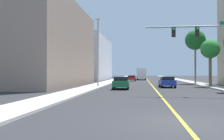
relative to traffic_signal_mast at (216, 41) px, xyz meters
name	(u,v)px	position (x,y,z in m)	size (l,w,h in m)	color
ground	(149,82)	(-4.66, 30.89, -4.66)	(192.00, 192.00, 0.00)	#2D2D30
sidewalk_left	(111,81)	(-12.77, 30.89, -4.59)	(2.66, 168.00, 0.15)	beige
sidewalk_right	(188,81)	(3.45, 30.89, -4.59)	(2.66, 168.00, 0.15)	#9E9B93
lane_marking_center	(149,82)	(-4.66, 30.89, -4.66)	(0.16, 144.00, 0.01)	yellow
building_left_near	(23,46)	(-24.62, 14.04, 1.49)	(17.77, 24.08, 12.31)	gray
building_left_far	(79,59)	(-23.13, 42.65, 0.95)	(14.80, 25.98, 11.22)	silver
traffic_signal_mast	(216,41)	(0.00, 0.00, 0.00)	(8.52, 0.36, 6.29)	gray
street_lamp	(98,49)	(-11.94, 9.87, 0.39)	(0.56, 0.28, 8.95)	gray
palm_mid	(210,50)	(3.08, 12.90, 0.41)	(2.57, 2.57, 6.32)	brown
palm_far	(195,40)	(3.04, 21.69, 2.90)	(3.46, 3.46, 9.20)	brown
car_blue	(167,82)	(-2.88, 11.27, -3.91)	(1.93, 4.15, 1.43)	#1E389E
car_green	(121,83)	(-8.68, 7.34, -3.90)	(2.02, 4.23, 1.47)	#196638
car_red	(132,78)	(-8.49, 34.02, -3.96)	(1.97, 4.15, 1.30)	red
delivery_truck	(142,74)	(-6.18, 43.22, -3.07)	(2.43, 8.28, 2.97)	#194799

